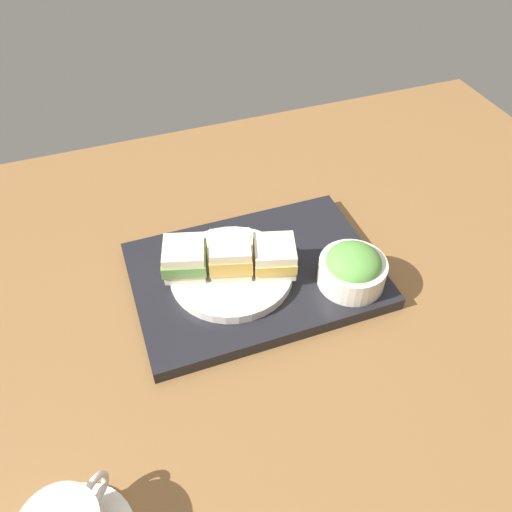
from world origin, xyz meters
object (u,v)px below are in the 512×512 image
Objects in this scene: sandwich_near at (276,256)px; salad_bowl at (353,268)px; sandwich_middle at (231,255)px; sandwich_far at (185,258)px; sandwich_plate at (231,272)px.

salad_bowl is (-10.20, 5.38, -0.97)cm from sandwich_near.
sandwich_middle is 6.91cm from sandwich_far.
sandwich_plate is 1.87× the size of salad_bowl.
sandwich_plate is at bearing 162.77° from sandwich_far.
sandwich_plate is 3.55cm from sandwich_middle.
sandwich_middle is at bearing -23.84° from salad_bowl.
sandwich_plate is 2.37× the size of sandwich_far.
sandwich_far reaches higher than sandwich_near.
sandwich_near is 0.98× the size of sandwich_far.
sandwich_near is 6.92cm from sandwich_middle.
sandwich_plate is 7.63cm from sandwich_far.
sandwich_far is at bearing -22.03° from salad_bowl.
salad_bowl is (-16.80, 7.42, -1.38)cm from sandwich_middle.
salad_bowl reaches higher than sandwich_plate.
sandwich_near is at bearing 162.77° from sandwich_plate.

